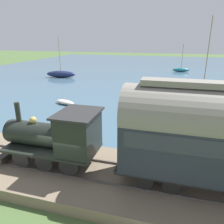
% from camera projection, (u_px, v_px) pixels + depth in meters
% --- Properties ---
extents(ground_plane, '(200.00, 200.00, 0.00)m').
position_uv_depth(ground_plane, '(68.00, 176.00, 11.78)').
color(ground_plane, '#476033').
extents(harbor_water, '(80.00, 80.00, 0.01)m').
position_uv_depth(harbor_water, '(152.00, 70.00, 50.84)').
color(harbor_water, '#426075').
rests_on(harbor_water, ground).
extents(rail_embankment, '(5.20, 56.00, 0.70)m').
position_uv_depth(rail_embankment, '(68.00, 171.00, 11.69)').
color(rail_embankment, '#756651').
rests_on(rail_embankment, ground).
extents(steam_locomotive, '(2.34, 5.43, 3.20)m').
position_uv_depth(steam_locomotive, '(58.00, 135.00, 11.13)').
color(steam_locomotive, black).
rests_on(steam_locomotive, rail_embankment).
extents(sailboat_navy, '(2.23, 5.67, 7.21)m').
position_uv_depth(sailboat_navy, '(61.00, 74.00, 40.58)').
color(sailboat_navy, '#192347').
rests_on(sailboat_navy, harbor_water).
extents(sailboat_teal, '(1.61, 3.70, 5.79)m').
position_uv_depth(sailboat_teal, '(181.00, 70.00, 47.34)').
color(sailboat_teal, '#1E707A').
rests_on(sailboat_teal, harbor_water).
extents(sailboat_brown, '(1.78, 3.58, 9.24)m').
position_uv_depth(sailboat_brown, '(202.00, 94.00, 25.49)').
color(sailboat_brown, brown).
rests_on(sailboat_brown, harbor_water).
extents(rowboat_off_pier, '(2.95, 2.45, 0.43)m').
position_uv_depth(rowboat_off_pier, '(175.00, 141.00, 15.19)').
color(rowboat_off_pier, silver).
rests_on(rowboat_off_pier, harbor_water).
extents(rowboat_mid_harbor, '(1.63, 2.66, 0.49)m').
position_uv_depth(rowboat_mid_harbor, '(65.00, 102.00, 24.28)').
color(rowboat_mid_harbor, beige).
rests_on(rowboat_mid_harbor, harbor_water).
extents(rowboat_far_out, '(2.68, 2.64, 0.44)m').
position_uv_depth(rowboat_far_out, '(204.00, 123.00, 18.31)').
color(rowboat_far_out, beige).
rests_on(rowboat_far_out, harbor_water).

